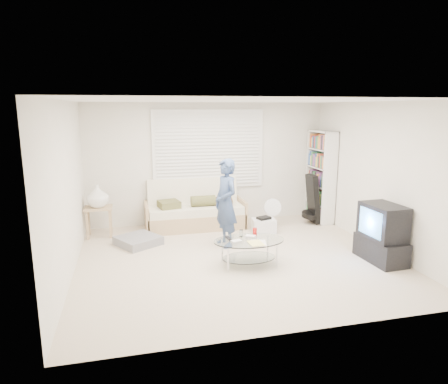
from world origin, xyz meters
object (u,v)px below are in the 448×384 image
object	(u,v)px
futon_sofa	(195,212)
bookshelf	(320,177)
coffee_table	(249,245)
tv_unit	(382,234)

from	to	relation	value
futon_sofa	bookshelf	bearing A→B (deg)	-2.74
futon_sofa	coffee_table	world-z (taller)	futon_sofa
futon_sofa	coffee_table	bearing A→B (deg)	-77.80
bookshelf	coffee_table	size ratio (longest dim) A/B	1.73
futon_sofa	tv_unit	bearing A→B (deg)	-44.43
bookshelf	futon_sofa	bearing A→B (deg)	177.26
futon_sofa	tv_unit	world-z (taller)	futon_sofa
futon_sofa	bookshelf	xyz separation A→B (m)	(2.68, -0.13, 0.64)
bookshelf	tv_unit	distance (m)	2.44
coffee_table	futon_sofa	bearing A→B (deg)	102.20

